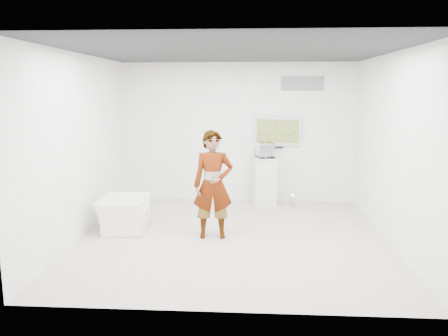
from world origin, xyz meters
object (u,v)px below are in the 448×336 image
at_px(tv, 278,131).
at_px(person, 213,185).
at_px(pedestal, 265,181).
at_px(floor_uplight, 292,200).
at_px(armchair, 124,214).

distance_m(tv, person, 2.80).
height_order(pedestal, floor_uplight, pedestal).
xyz_separation_m(armchair, floor_uplight, (3.08, 1.80, -0.17)).
bearing_deg(armchair, person, -102.19).
height_order(armchair, pedestal, pedestal).
bearing_deg(person, pedestal, 61.55).
relative_size(tv, armchair, 1.10).
bearing_deg(pedestal, floor_uplight, -10.36).
xyz_separation_m(tv, pedestal, (-0.27, -0.28, -1.04)).
xyz_separation_m(tv, floor_uplight, (0.32, -0.39, -1.43)).
bearing_deg(person, armchair, 164.80).
bearing_deg(person, tv, 58.56).
bearing_deg(floor_uplight, person, -125.91).
bearing_deg(armchair, pedestal, -55.27).
height_order(tv, floor_uplight, tv).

